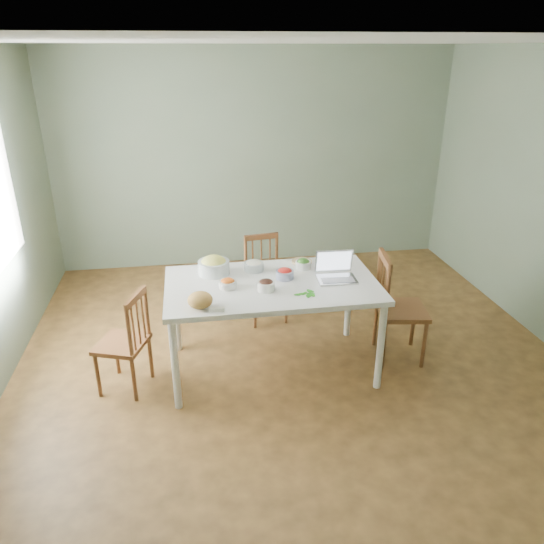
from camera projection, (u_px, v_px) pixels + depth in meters
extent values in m
cube|color=#442D16|center=(292.00, 359.00, 4.79)|extent=(5.00, 5.00, 0.00)
cube|color=white|center=(298.00, 41.00, 3.71)|extent=(5.00, 5.00, 0.00)
cube|color=slate|center=(255.00, 160.00, 6.51)|extent=(5.00, 0.00, 2.70)
cube|color=slate|center=(426.00, 417.00, 1.99)|extent=(5.00, 0.00, 2.70)
ellipsoid|color=gold|center=(200.00, 300.00, 3.91)|extent=(0.25, 0.25, 0.12)
cube|color=white|center=(217.00, 309.00, 3.87)|extent=(0.12, 0.05, 0.03)
cylinder|color=#D5BA7F|center=(302.00, 262.00, 4.75)|extent=(0.23, 0.23, 0.02)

